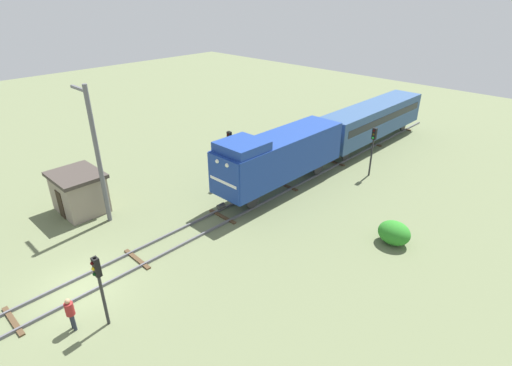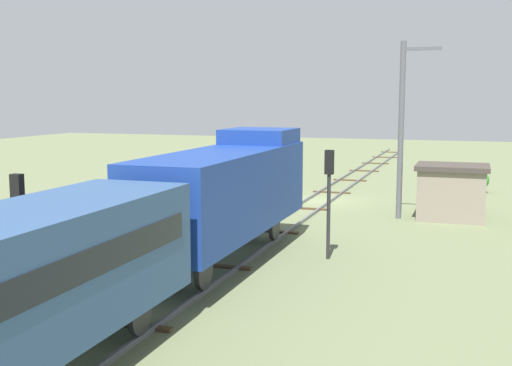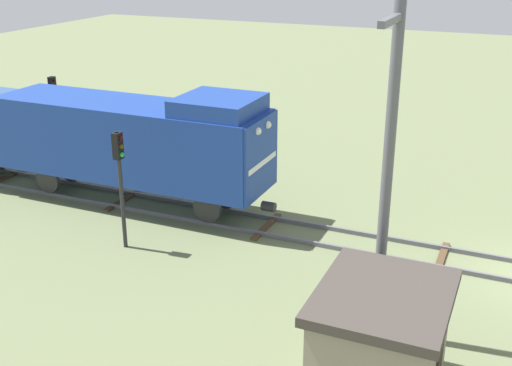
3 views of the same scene
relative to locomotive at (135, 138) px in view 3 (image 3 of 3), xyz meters
name	(u,v)px [view 3 (image 3 of 3)]	position (x,y,z in m)	size (l,w,h in m)	color
locomotive	(135,138)	(0.00, 0.00, 0.00)	(2.90, 11.60, 4.60)	navy
traffic_signal_mid	(120,169)	(-3.40, -1.66, 0.10)	(0.32, 0.34, 4.12)	#262628
traffic_signal_far	(54,102)	(3.60, 6.94, -0.02)	(0.32, 0.34, 3.94)	#262628
catenary_mast	(387,172)	(-5.06, -10.84, 1.87)	(1.94, 0.28, 8.78)	#595960
relay_hut	(380,344)	(-7.50, -11.48, -1.38)	(3.50, 2.90, 2.74)	gray
bush_mid	(247,129)	(9.42, -0.50, -2.08)	(1.91, 1.56, 1.39)	#2B8126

